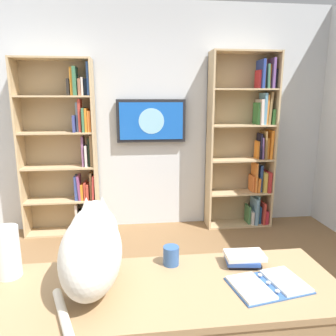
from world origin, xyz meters
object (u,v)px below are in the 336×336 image
at_px(desk_book_stack, 243,259).
at_px(cat, 92,246).
at_px(bookshelf_left, 249,144).
at_px(paper_towel_roll, 8,252).
at_px(wall_mounted_tv, 151,121).
at_px(open_binder, 268,285).
at_px(bookshelf_right, 68,152).
at_px(coffee_mug, 171,256).
at_px(desk, 160,313).

bearing_deg(desk_book_stack, cat, 5.30).
xyz_separation_m(bookshelf_left, paper_towel_roll, (2.03, 2.30, -0.16)).
bearing_deg(wall_mounted_tv, open_binder, 97.61).
relative_size(bookshelf_right, wall_mounted_tv, 2.46).
xyz_separation_m(cat, desk_book_stack, (-0.73, -0.07, -0.15)).
distance_m(cat, coffee_mug, 0.41).
bearing_deg(desk_book_stack, bookshelf_left, -111.05).
bearing_deg(cat, paper_towel_roll, -13.51).
bearing_deg(desk, bookshelf_left, -118.11).
xyz_separation_m(desk, desk_book_stack, (-0.44, -0.17, 0.15)).
bearing_deg(open_binder, desk_book_stack, -76.83).
bearing_deg(coffee_mug, desk_book_stack, 172.80).
relative_size(wall_mounted_tv, desk, 0.50).
height_order(bookshelf_right, open_binder, bookshelf_right).
bearing_deg(wall_mounted_tv, desk, 87.04).
relative_size(bookshelf_left, open_binder, 5.87).
distance_m(cat, open_binder, 0.81).
distance_m(bookshelf_left, cat, 2.90).
distance_m(bookshelf_left, desk, 2.86).
bearing_deg(paper_towel_roll, desk_book_stack, 178.58).
bearing_deg(cat, desk_book_stack, -174.70).
relative_size(wall_mounted_tv, coffee_mug, 8.61).
height_order(bookshelf_right, paper_towel_roll, bookshelf_right).
relative_size(open_binder, coffee_mug, 3.79).
bearing_deg(desk_book_stack, coffee_mug, -7.20).
bearing_deg(bookshelf_left, cat, 55.81).
bearing_deg(bookshelf_right, bookshelf_left, 179.97).
bearing_deg(paper_towel_roll, bookshelf_left, -131.39).
xyz_separation_m(bookshelf_left, wall_mounted_tv, (1.20, -0.08, 0.28)).
distance_m(paper_towel_roll, coffee_mug, 0.77).
xyz_separation_m(bookshelf_left, coffee_mug, (1.26, 2.28, -0.23)).
bearing_deg(paper_towel_roll, wall_mounted_tv, -109.15).
bearing_deg(bookshelf_right, wall_mounted_tv, -175.16).
xyz_separation_m(bookshelf_right, paper_towel_roll, (-0.15, 2.30, -0.09)).
bearing_deg(bookshelf_left, desk, 61.89).
distance_m(wall_mounted_tv, cat, 2.55).
xyz_separation_m(bookshelf_left, bookshelf_right, (2.18, -0.00, -0.06)).
bearing_deg(cat, coffee_mug, -162.93).
xyz_separation_m(bookshelf_right, desk, (-0.85, 2.49, -0.34)).
distance_m(cat, paper_towel_roll, 0.41).
height_order(bookshelf_left, desk_book_stack, bookshelf_left).
xyz_separation_m(coffee_mug, desk_book_stack, (-0.36, 0.05, -0.01)).
bearing_deg(bookshelf_left, open_binder, 71.37).
xyz_separation_m(desk, open_binder, (-0.48, 0.03, 0.13)).
bearing_deg(coffee_mug, desk, 70.59).
distance_m(desk, open_binder, 0.50).
distance_m(open_binder, desk_book_stack, 0.20).
height_order(wall_mounted_tv, coffee_mug, wall_mounted_tv).
bearing_deg(wall_mounted_tv, bookshelf_right, 4.84).
xyz_separation_m(desk, coffee_mug, (-0.07, -0.21, 0.17)).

